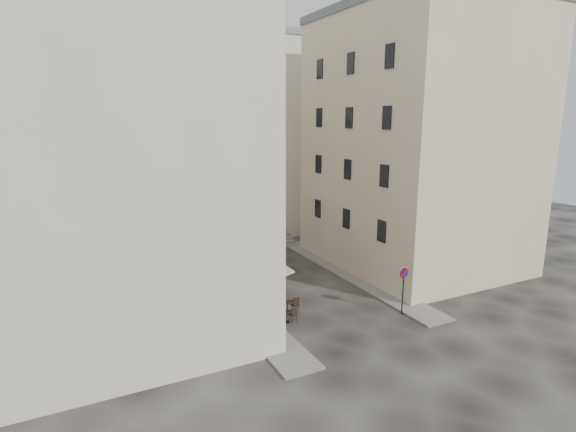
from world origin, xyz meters
TOP-DOWN VIEW (x-y plane):
  - ground at (0.00, 0.00)m, footprint 90.00×90.00m
  - sidewalk_left at (-4.50, 4.00)m, footprint 2.00×22.00m
  - sidewalk_right at (4.50, 3.00)m, footprint 2.00×18.00m
  - building_left at (-10.50, 3.00)m, footprint 12.20×16.20m
  - building_right at (10.50, 3.50)m, footprint 12.20×14.20m
  - building_back at (-1.00, 19.00)m, footprint 18.20×10.20m
  - cafe_storefront at (-4.32, 1.00)m, footprint 1.74×7.30m
  - stone_steps at (0.00, 12.57)m, footprint 9.00×3.15m
  - bollard_near at (-3.25, -1.00)m, footprint 0.12×0.12m
  - bollard_mid at (-3.25, 2.50)m, footprint 0.12×0.12m
  - bollard_far at (-3.25, 6.00)m, footprint 0.12×0.12m
  - no_parking_sign at (3.44, -3.94)m, footprint 0.64×0.11m
  - bistro_table_a at (-3.00, -1.99)m, footprint 1.16×0.54m
  - bistro_table_b at (-2.45, -1.01)m, footprint 1.33×0.62m
  - bistro_table_c at (-3.15, 1.25)m, footprint 1.39×0.65m
  - bistro_table_d at (-3.22, 3.21)m, footprint 1.33×0.62m
  - bistro_table_e at (-2.84, 5.15)m, footprint 1.33×0.63m
  - pedestrian at (-2.86, 2.54)m, footprint 0.65×0.52m

SIDE VIEW (x-z plane):
  - ground at x=0.00m, z-range 0.00..0.00m
  - sidewalk_left at x=-4.50m, z-range 0.00..0.12m
  - sidewalk_right at x=4.50m, z-range 0.00..0.12m
  - stone_steps at x=0.00m, z-range 0.00..0.80m
  - bistro_table_a at x=-3.00m, z-range 0.01..0.82m
  - bistro_table_b at x=-2.45m, z-range 0.01..0.95m
  - bistro_table_d at x=-3.22m, z-range 0.01..0.95m
  - bistro_table_e at x=-2.84m, z-range 0.01..0.95m
  - bistro_table_c at x=-3.15m, z-range 0.01..0.99m
  - bollard_near at x=-3.25m, z-range 0.04..1.02m
  - bollard_mid at x=-3.25m, z-range 0.04..1.02m
  - bollard_far at x=-3.25m, z-range 0.04..1.02m
  - pedestrian at x=-2.86m, z-range 0.00..1.57m
  - cafe_storefront at x=-4.32m, z-range 0.13..3.63m
  - no_parking_sign at x=3.44m, z-range 0.58..3.38m
  - building_right at x=10.50m, z-range 0.01..18.61m
  - building_back at x=-1.00m, z-range 0.01..18.61m
  - building_left at x=-10.50m, z-range 0.01..20.61m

